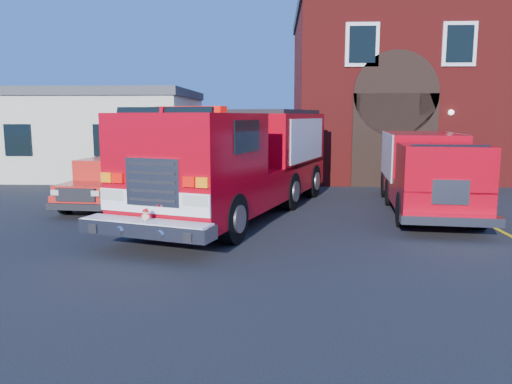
{
  "coord_description": "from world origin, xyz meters",
  "views": [
    {
      "loc": [
        0.5,
        -12.7,
        3.07
      ],
      "look_at": [
        0.0,
        -1.2,
        1.3
      ],
      "focal_mm": 35.0,
      "sensor_mm": 36.0,
      "label": 1
    }
  ],
  "objects_px": {
    "side_building": "(95,132)",
    "fire_engine": "(242,160)",
    "fire_station": "(442,92)",
    "secondary_truck": "(426,170)",
    "pickup_truck": "(110,183)"
  },
  "relations": [
    {
      "from": "side_building",
      "to": "fire_engine",
      "type": "distance_m",
      "value": 13.2
    },
    {
      "from": "fire_engine",
      "to": "pickup_truck",
      "type": "height_order",
      "value": "fire_engine"
    },
    {
      "from": "fire_engine",
      "to": "secondary_truck",
      "type": "xyz_separation_m",
      "value": [
        5.9,
        0.67,
        -0.36
      ]
    },
    {
      "from": "pickup_truck",
      "to": "fire_station",
      "type": "bearing_deg",
      "value": 35.17
    },
    {
      "from": "fire_station",
      "to": "secondary_truck",
      "type": "height_order",
      "value": "fire_station"
    },
    {
      "from": "fire_station",
      "to": "pickup_truck",
      "type": "xyz_separation_m",
      "value": [
        -14.21,
        -10.01,
        -3.48
      ]
    },
    {
      "from": "fire_station",
      "to": "pickup_truck",
      "type": "height_order",
      "value": "fire_station"
    },
    {
      "from": "side_building",
      "to": "fire_engine",
      "type": "bearing_deg",
      "value": -50.53
    },
    {
      "from": "fire_engine",
      "to": "pickup_truck",
      "type": "bearing_deg",
      "value": 165.92
    },
    {
      "from": "pickup_truck",
      "to": "secondary_truck",
      "type": "xyz_separation_m",
      "value": [
        10.5,
        -0.48,
        0.58
      ]
    },
    {
      "from": "fire_station",
      "to": "side_building",
      "type": "distance_m",
      "value": 18.13
    },
    {
      "from": "fire_engine",
      "to": "pickup_truck",
      "type": "distance_m",
      "value": 4.84
    },
    {
      "from": "secondary_truck",
      "to": "side_building",
      "type": "bearing_deg",
      "value": 146.34
    },
    {
      "from": "fire_station",
      "to": "side_building",
      "type": "height_order",
      "value": "fire_station"
    },
    {
      "from": "fire_station",
      "to": "fire_engine",
      "type": "relative_size",
      "value": 1.37
    }
  ]
}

